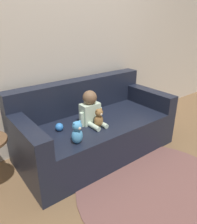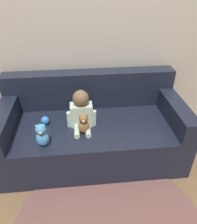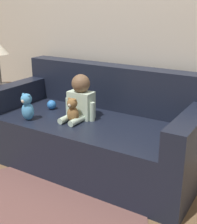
# 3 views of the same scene
# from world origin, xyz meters

# --- Properties ---
(ground_plane) EXTENTS (12.00, 12.00, 0.00)m
(ground_plane) POSITION_xyz_m (0.00, 0.00, 0.00)
(ground_plane) COLOR brown
(wall_back) EXTENTS (8.00, 0.05, 2.60)m
(wall_back) POSITION_xyz_m (0.00, 0.53, 1.30)
(wall_back) COLOR beige
(wall_back) RESTS_ON ground_plane
(couch) EXTENTS (1.83, 0.88, 0.84)m
(couch) POSITION_xyz_m (0.00, 0.05, 0.30)
(couch) COLOR black
(couch) RESTS_ON ground_plane
(person_baby) EXTENTS (0.29, 0.31, 0.38)m
(person_baby) POSITION_xyz_m (-0.11, -0.03, 0.60)
(person_baby) COLOR silver
(person_baby) RESTS_ON couch
(teddy_bear_brown) EXTENTS (0.10, 0.10, 0.21)m
(teddy_bear_brown) POSITION_xyz_m (-0.09, -0.16, 0.54)
(teddy_bear_brown) COLOR olive
(teddy_bear_brown) RESTS_ON couch
(plush_toy_side) EXTENTS (0.11, 0.11, 0.23)m
(plush_toy_side) POSITION_xyz_m (-0.46, -0.30, 0.55)
(plush_toy_side) COLOR #4C9EDB
(plush_toy_side) RESTS_ON couch
(toy_ball) EXTENTS (0.08, 0.08, 0.08)m
(toy_ball) POSITION_xyz_m (-0.47, 0.02, 0.47)
(toy_ball) COLOR #337FDB
(toy_ball) RESTS_ON couch
(floor_rug) EXTENTS (1.57, 1.57, 0.01)m
(floor_rug) POSITION_xyz_m (0.06, -0.88, 0.01)
(floor_rug) COLOR brown
(floor_rug) RESTS_ON ground_plane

